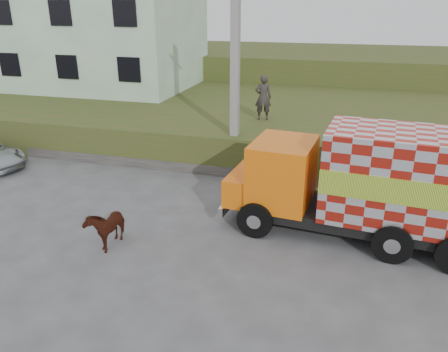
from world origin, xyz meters
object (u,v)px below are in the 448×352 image
(utility_pole, at_px, (235,66))
(cargo_truck, at_px, (369,183))
(pedestrian, at_px, (263,97))
(cow, at_px, (107,226))

(utility_pole, relative_size, cargo_truck, 1.11)
(utility_pole, distance_m, pedestrian, 3.14)
(cow, bearing_deg, pedestrian, 74.72)
(cargo_truck, height_order, pedestrian, pedestrian)
(cow, relative_size, pedestrian, 0.71)
(utility_pole, relative_size, pedestrian, 4.22)
(utility_pole, bearing_deg, pedestrian, 77.88)
(pedestrian, bearing_deg, cow, 62.66)
(cargo_truck, height_order, cow, cargo_truck)
(cargo_truck, xyz_separation_m, cow, (-6.71, -2.33, -1.06))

